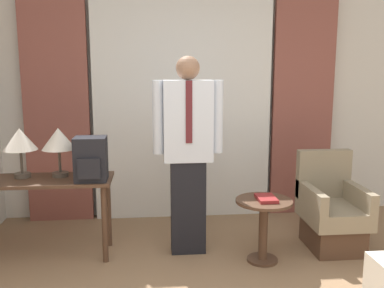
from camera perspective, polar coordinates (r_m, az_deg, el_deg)
wall_back at (r=4.90m, az=-1.34°, el=6.11°), size 10.00×0.06×2.70m
curtain_sheer_center at (r=4.77m, az=-1.23°, el=5.28°), size 1.97×0.06×2.58m
curtain_drape_left at (r=4.87m, az=-17.64°, el=4.91°), size 0.70×0.06×2.58m
curtain_drape_right at (r=5.07m, az=14.53°, el=5.24°), size 0.70×0.06×2.58m
desk at (r=4.05m, az=-19.55°, el=-5.98°), size 1.26×0.48×0.72m
table_lamp_left at (r=4.07m, az=-21.96°, el=0.37°), size 0.30×0.30×0.44m
table_lamp_right at (r=3.99m, az=-17.37°, el=0.46°), size 0.30×0.30×0.44m
backpack at (r=3.80m, az=-13.35°, el=-1.99°), size 0.27×0.26×0.38m
person at (r=3.83m, az=-0.54°, el=-0.54°), size 0.63×0.21×1.79m
armchair at (r=4.32m, az=18.09°, el=-8.80°), size 0.53×0.64×0.90m
side_table at (r=3.84m, az=9.51°, el=-9.95°), size 0.49×0.49×0.56m
book at (r=3.78m, az=9.88°, el=-7.16°), size 0.16×0.24×0.03m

